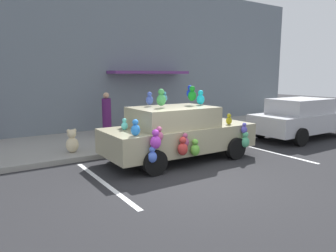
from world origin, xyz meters
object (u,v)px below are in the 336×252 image
Objects in this scene: plush_covered_car at (178,132)px; pedestrian_near_shopfront at (107,115)px; teddy_bear_on_sidewalk at (72,142)px; parked_sedan_behind at (302,118)px.

plush_covered_car reaches higher than pedestrian_near_shopfront.
plush_covered_car is 4.11m from pedestrian_near_shopfront.
pedestrian_near_shopfront is at bearing 47.59° from teddy_bear_on_sidewalk.
plush_covered_car is at bearing -82.75° from pedestrian_near_shopfront.
parked_sedan_behind is 6.19× the size of teddy_bear_on_sidewalk.
parked_sedan_behind is (5.86, -0.02, -0.01)m from plush_covered_car.
plush_covered_car is 1.00× the size of parked_sedan_behind.
parked_sedan_behind is at bearing -32.72° from pedestrian_near_shopfront.
teddy_bear_on_sidewalk is (-8.37, 1.92, -0.31)m from parked_sedan_behind.
pedestrian_near_shopfront is (-0.52, 4.08, 0.10)m from plush_covered_car.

